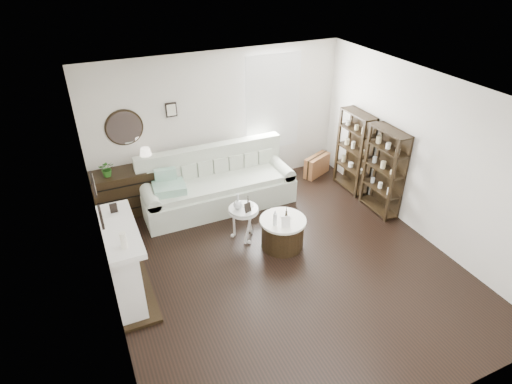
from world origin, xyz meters
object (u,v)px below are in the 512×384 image
drum_table (283,232)px  dresser (130,192)px  sofa (217,187)px  pedestal_table (243,211)px

drum_table → dresser: bearing=134.9°
sofa → drum_table: 1.76m
dresser → drum_table: (2.05, -2.06, -0.16)m
dresser → pedestal_table: size_ratio=2.13×
sofa → dresser: (-1.53, 0.38, 0.06)m
drum_table → sofa: bearing=107.5°
pedestal_table → sofa: bearing=91.7°
drum_table → pedestal_table: pedestal_table is taller
sofa → dresser: size_ratio=2.20×
sofa → pedestal_table: size_ratio=4.70×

